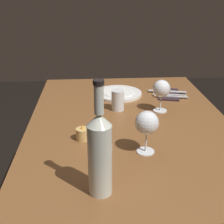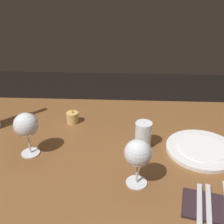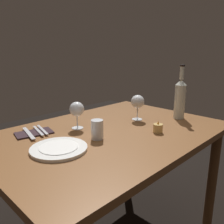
{
  "view_description": "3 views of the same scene",
  "coord_description": "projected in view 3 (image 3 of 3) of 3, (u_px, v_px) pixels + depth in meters",
  "views": [
    {
      "loc": [
        -1.24,
        0.16,
        1.32
      ],
      "look_at": [
        -0.03,
        0.08,
        0.8
      ],
      "focal_mm": 48.8,
      "sensor_mm": 36.0,
      "label": 1
    },
    {
      "loc": [
        0.06,
        -0.81,
        1.32
      ],
      "look_at": [
        0.01,
        0.09,
        0.86
      ],
      "focal_mm": 43.11,
      "sensor_mm": 36.0,
      "label": 2
    },
    {
      "loc": [
        0.88,
        0.88,
        1.18
      ],
      "look_at": [
        0.02,
        0.04,
        0.86
      ],
      "focal_mm": 37.72,
      "sensor_mm": 36.0,
      "label": 3
    }
  ],
  "objects": [
    {
      "name": "dining_table",
      "position": [
        110.0,
        146.0,
        1.34
      ],
      "size": [
        1.3,
        0.9,
        0.74
      ],
      "color": "brown",
      "rests_on": "ground"
    },
    {
      "name": "wine_glass_left",
      "position": [
        77.0,
        110.0,
        1.33
      ],
      "size": [
        0.08,
        0.08,
        0.16
      ],
      "color": "white",
      "rests_on": "dining_table"
    },
    {
      "name": "wine_glass_right",
      "position": [
        138.0,
        102.0,
        1.49
      ],
      "size": [
        0.09,
        0.09,
        0.16
      ],
      "color": "white",
      "rests_on": "dining_table"
    },
    {
      "name": "wine_bottle",
      "position": [
        180.0,
        98.0,
        1.52
      ],
      "size": [
        0.07,
        0.07,
        0.35
      ],
      "color": "silver",
      "rests_on": "dining_table"
    },
    {
      "name": "water_tumbler",
      "position": [
        97.0,
        131.0,
        1.19
      ],
      "size": [
        0.06,
        0.06,
        0.1
      ],
      "color": "white",
      "rests_on": "dining_table"
    },
    {
      "name": "votive_candle",
      "position": [
        158.0,
        129.0,
        1.28
      ],
      "size": [
        0.05,
        0.05,
        0.07
      ],
      "color": "#DBB266",
      "rests_on": "dining_table"
    },
    {
      "name": "dinner_plate",
      "position": [
        59.0,
        148.0,
        1.06
      ],
      "size": [
        0.26,
        0.26,
        0.02
      ],
      "color": "white",
      "rests_on": "dining_table"
    },
    {
      "name": "folded_napkin",
      "position": [
        34.0,
        133.0,
        1.27
      ],
      "size": [
        0.21,
        0.15,
        0.01
      ],
      "color": "#2D1E23",
      "rests_on": "dining_table"
    },
    {
      "name": "fork_inner",
      "position": [
        38.0,
        131.0,
        1.28
      ],
      "size": [
        0.05,
        0.18,
        0.0
      ],
      "color": "silver",
      "rests_on": "folded_napkin"
    },
    {
      "name": "fork_outer",
      "position": [
        42.0,
        130.0,
        1.3
      ],
      "size": [
        0.05,
        0.18,
        0.0
      ],
      "color": "silver",
      "rests_on": "folded_napkin"
    },
    {
      "name": "table_knife",
      "position": [
        29.0,
        133.0,
        1.25
      ],
      "size": [
        0.07,
        0.21,
        0.0
      ],
      "color": "silver",
      "rests_on": "folded_napkin"
    }
  ]
}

